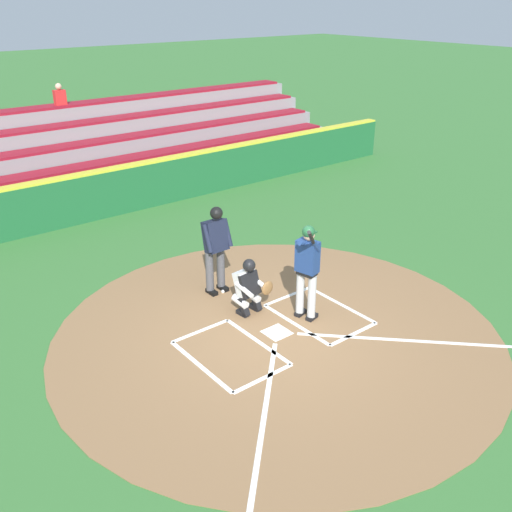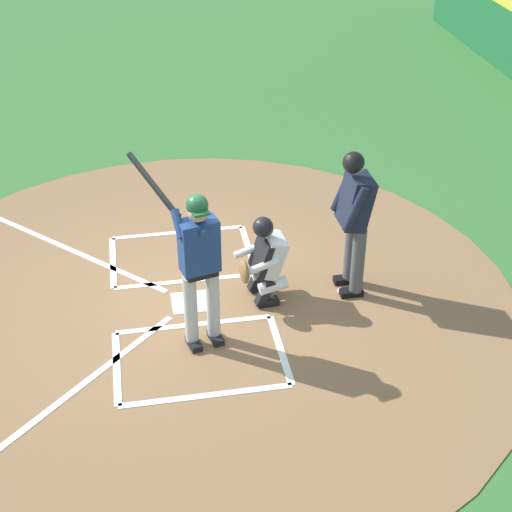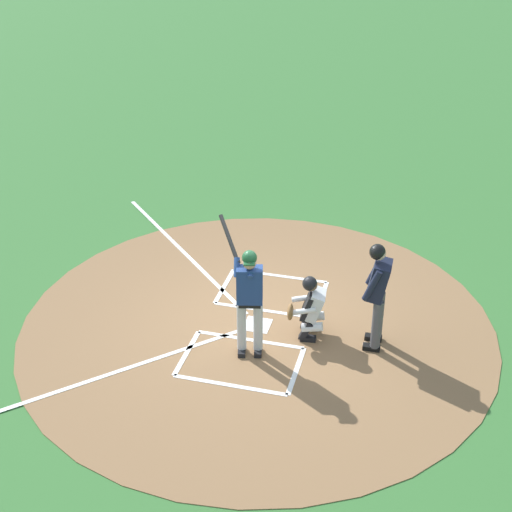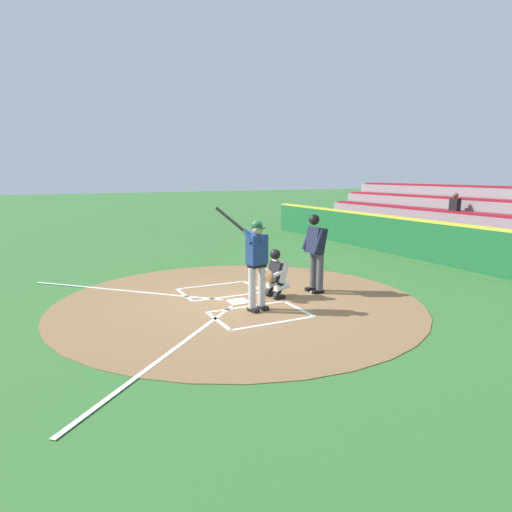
% 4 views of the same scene
% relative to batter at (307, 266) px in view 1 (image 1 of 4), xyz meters
% --- Properties ---
extents(ground_plane, '(120.00, 120.00, 0.00)m').
position_rel_batter_xyz_m(ground_plane, '(0.76, 0.06, -1.10)').
color(ground_plane, '#387033').
extents(dirt_circle, '(8.00, 8.00, 0.01)m').
position_rel_batter_xyz_m(dirt_circle, '(0.76, 0.06, -1.09)').
color(dirt_circle, olive).
rests_on(dirt_circle, ground).
extents(home_plate_and_chalk, '(7.93, 4.91, 0.01)m').
position_rel_batter_xyz_m(home_plate_and_chalk, '(0.76, 0.94, -1.08)').
color(home_plate_and_chalk, white).
rests_on(home_plate_and_chalk, dirt_circle).
extents(batter, '(0.84, 0.89, 2.13)m').
position_rel_batter_xyz_m(batter, '(0.00, 0.00, 0.00)').
color(batter, '#BCBCBC').
rests_on(batter, ground).
extents(catcher, '(0.63, 0.61, 1.13)m').
position_rel_batter_xyz_m(catcher, '(0.69, -0.84, -0.51)').
color(catcher, black).
rests_on(catcher, ground).
extents(plate_umpire, '(0.58, 0.41, 1.86)m').
position_rel_batter_xyz_m(plate_umpire, '(0.70, -1.90, -0.02)').
color(plate_umpire, '#4C4C51').
rests_on(plate_umpire, ground).
extents(baseball, '(0.07, 0.07, 0.07)m').
position_rel_batter_xyz_m(baseball, '(0.64, -1.78, -1.06)').
color(baseball, white).
rests_on(baseball, ground).
extents(backstop_wall, '(22.00, 0.36, 1.31)m').
position_rel_batter_xyz_m(backstop_wall, '(0.76, -7.44, -0.45)').
color(backstop_wall, '#1E6033').
rests_on(backstop_wall, ground).
extents(bleacher_stand, '(20.00, 4.25, 3.00)m').
position_rel_batter_xyz_m(bleacher_stand, '(0.76, -10.70, -0.25)').
color(bleacher_stand, gray).
rests_on(bleacher_stand, ground).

